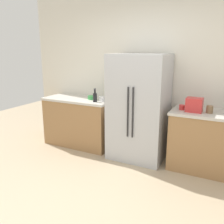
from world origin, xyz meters
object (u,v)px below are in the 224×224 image
toaster (194,105)px  cup_c (210,109)px  bottle_a (95,97)px  cup_a (182,107)px  cup_b (102,99)px  bowl_a (92,97)px  refrigerator (139,108)px

toaster → cup_c: toaster is taller
bottle_a → cup_c: size_ratio=2.17×
cup_a → cup_b: 1.37m
cup_a → bowl_a: size_ratio=0.57×
bowl_a → bottle_a: bearing=-44.3°
cup_a → cup_b: (-1.37, -0.00, 0.00)m
bottle_a → cup_c: (1.84, 0.08, -0.03)m
refrigerator → toaster: refrigerator is taller
cup_a → cup_c: 0.39m
refrigerator → cup_a: bearing=0.3°
cup_c → bottle_a: bearing=-177.5°
toaster → bottle_a: bottle_a is taller
toaster → cup_b: bearing=178.5°
toaster → cup_a: 0.20m
bottle_a → bowl_a: bottle_a is taller
refrigerator → bottle_a: refrigerator is taller
cup_b → bowl_a: 0.26m
bowl_a → cup_c: bearing=-2.4°
toaster → bottle_a: 1.63m
toaster → cup_c: (0.21, 0.02, -0.05)m
cup_c → bowl_a: cup_c is taller
refrigerator → cup_c: (1.08, -0.02, 0.10)m
cup_b → refrigerator: bearing=-0.1°
refrigerator → cup_c: 1.08m
cup_b → cup_a: bearing=0.1°
refrigerator → bowl_a: bearing=176.0°
cup_c → bowl_a: (-2.01, 0.08, -0.02)m
bottle_a → refrigerator: bearing=7.4°
cup_a → cup_c: (0.39, -0.02, 0.02)m
bottle_a → cup_b: (0.08, 0.10, -0.05)m
cup_a → cup_b: bearing=-179.9°
bottle_a → bowl_a: (-0.17, 0.17, -0.05)m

